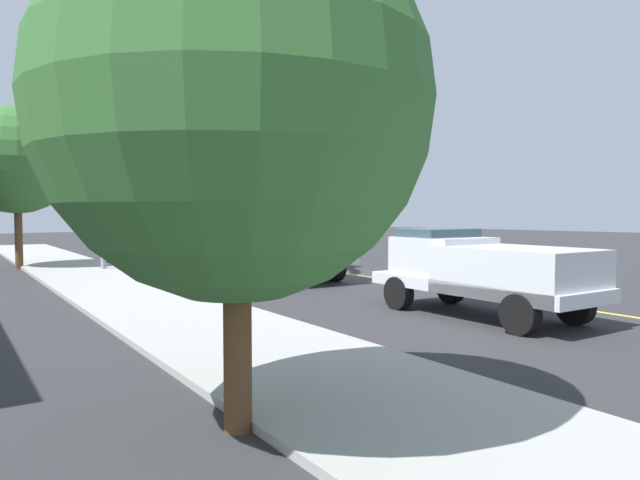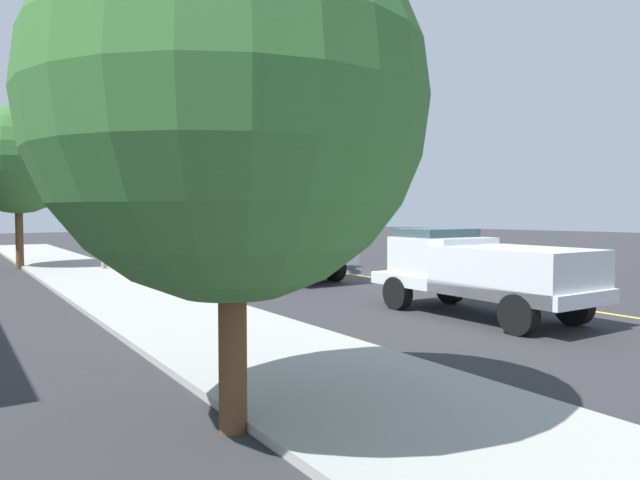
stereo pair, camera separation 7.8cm
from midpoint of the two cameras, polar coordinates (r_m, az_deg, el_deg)
ground at (r=21.94m, az=5.35°, el=-3.74°), size 120.00×120.00×0.00m
sidewalk_far_side at (r=17.82m, az=-17.90°, el=-5.18°), size 59.75×13.67×0.12m
lane_centre_stripe at (r=21.94m, az=5.35°, el=-3.73°), size 49.31×8.59×0.01m
utility_bucket_truck at (r=22.61m, az=-5.10°, el=0.53°), size 8.50×3.85×6.92m
service_pickup_truck at (r=14.15m, az=15.79°, el=-2.87°), size 5.87×3.01×2.06m
passing_minivan at (r=31.46m, az=-3.32°, el=0.01°), size 5.05×2.68×1.69m
traffic_cone_mid_front at (r=19.41m, az=7.98°, el=-3.53°), size 0.40×0.40×0.74m
traffic_cone_mid_rear at (r=26.52m, az=-4.65°, el=-1.78°), size 0.40×0.40×0.79m
traffic_signal_mast at (r=24.27m, az=-19.78°, el=9.70°), size 5.21×1.17×7.98m
street_tree_left at (r=6.59m, az=-8.47°, el=12.97°), size 4.37×4.37×5.84m
street_tree_right at (r=28.52m, az=-27.70°, el=7.01°), size 4.69×4.69×7.11m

